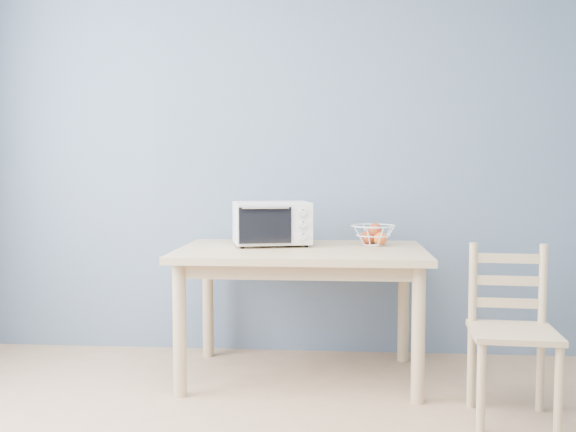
# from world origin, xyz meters

# --- Properties ---
(room) EXTENTS (4.01, 4.51, 2.61)m
(room) POSITION_xyz_m (0.00, 0.00, 1.30)
(room) COLOR tan
(room) RESTS_ON ground
(dining_table) EXTENTS (1.40, 0.90, 0.75)m
(dining_table) POSITION_xyz_m (0.18, 1.70, 0.65)
(dining_table) COLOR tan
(dining_table) RESTS_ON ground
(toaster_oven) EXTENTS (0.50, 0.41, 0.26)m
(toaster_oven) POSITION_xyz_m (-0.02, 1.81, 0.89)
(toaster_oven) COLOR beige
(toaster_oven) RESTS_ON dining_table
(fruit_basket) EXTENTS (0.33, 0.33, 0.13)m
(fruit_basket) POSITION_xyz_m (0.60, 1.87, 0.82)
(fruit_basket) COLOR white
(fruit_basket) RESTS_ON dining_table
(dining_chair) EXTENTS (0.42, 0.42, 0.83)m
(dining_chair) POSITION_xyz_m (1.22, 1.15, 0.41)
(dining_chair) COLOR tan
(dining_chair) RESTS_ON ground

